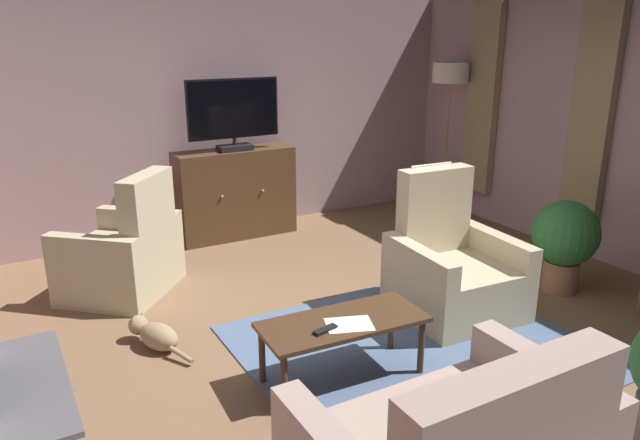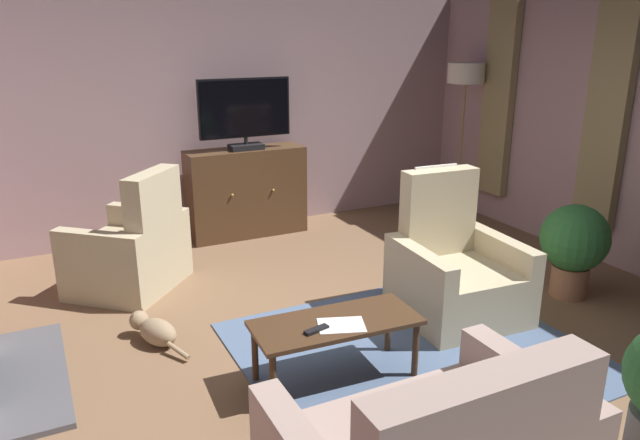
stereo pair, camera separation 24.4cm
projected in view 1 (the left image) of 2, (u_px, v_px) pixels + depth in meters
name	position (u px, v px, depth m)	size (l,w,h in m)	color
ground_plane	(354.00, 329.00, 4.76)	(6.54, 6.30, 0.04)	brown
wall_back	(218.00, 114.00, 6.76)	(6.54, 0.10, 2.70)	gray
wall_right_with_window	(620.00, 128.00, 5.76)	(0.10, 6.30, 2.70)	#A6858B
curtain_panel_near	(592.00, 112.00, 5.88)	(0.10, 0.44, 2.27)	#8E7F56
curtain_panel_far	(483.00, 97.00, 7.12)	(0.10, 0.44, 2.27)	#8E7F56
rug_central	(415.00, 349.00, 4.41)	(2.41, 2.13, 0.01)	slate
tv_cabinet	(235.00, 195.00, 6.74)	(1.33, 0.46, 1.00)	#352315
television	(233.00, 113.00, 6.42)	(1.03, 0.20, 0.77)	black
coffee_table	(343.00, 327.00, 3.94)	(1.13, 0.53, 0.44)	#422B19
tv_remote	(325.00, 330.00, 3.77)	(0.17, 0.05, 0.02)	black
folded_newspaper	(349.00, 325.00, 3.86)	(0.30, 0.22, 0.01)	silver
armchair_by_fireplace	(452.00, 271.00, 4.94)	(0.97, 0.95, 1.18)	tan
armchair_beside_cabinet	(125.00, 255.00, 5.30)	(1.22, 1.24, 1.10)	tan
potted_plant_on_hearth_side	(565.00, 239.00, 5.30)	(0.59, 0.59, 0.83)	#99664C
cat	(155.00, 335.00, 4.42)	(0.34, 0.65, 0.22)	#937A5B
floor_lamp	(450.00, 89.00, 7.26)	(0.44, 0.44, 1.89)	#4C4233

